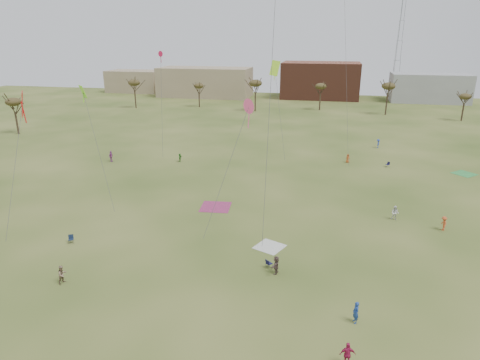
% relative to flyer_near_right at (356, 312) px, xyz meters
% --- Properties ---
extents(ground, '(260.00, 260.00, 0.00)m').
position_rel_flyer_near_right_xyz_m(ground, '(-12.18, 3.04, -0.89)').
color(ground, '#314916').
rests_on(ground, ground).
extents(flyer_near_right, '(0.63, 0.76, 1.77)m').
position_rel_flyer_near_right_xyz_m(flyer_near_right, '(0.00, 0.00, 0.00)').
color(flyer_near_right, navy).
rests_on(flyer_near_right, ground).
extents(spectator_fore_a, '(1.10, 0.60, 1.77)m').
position_rel_flyer_near_right_xyz_m(spectator_fore_a, '(-0.71, -4.65, 0.00)').
color(spectator_fore_a, '#B51F52').
rests_on(spectator_fore_a, ground).
extents(spectator_fore_b, '(0.88, 0.99, 1.70)m').
position_rel_flyer_near_right_xyz_m(spectator_fore_b, '(-24.86, 0.12, -0.03)').
color(spectator_fore_b, '#896E57').
rests_on(spectator_fore_b, ground).
extents(spectator_fore_c, '(0.76, 1.67, 1.74)m').
position_rel_flyer_near_right_xyz_m(spectator_fore_c, '(-6.79, 5.67, -0.02)').
color(spectator_fore_c, brown).
rests_on(spectator_fore_c, ground).
extents(flyer_mid_b, '(0.71, 1.12, 1.65)m').
position_rel_flyer_near_right_xyz_m(flyer_mid_b, '(10.26, 18.60, -0.06)').
color(flyer_mid_b, '#C24E24').
rests_on(flyer_mid_b, ground).
extents(spectator_mid_d, '(0.50, 1.12, 1.89)m').
position_rel_flyer_near_right_xyz_m(spectator_mid_d, '(-39.38, 35.56, 0.06)').
color(spectator_mid_d, '#9C4190').
rests_on(spectator_mid_d, ground).
extents(spectator_mid_e, '(1.02, 0.90, 1.74)m').
position_rel_flyer_near_right_xyz_m(spectator_mid_e, '(5.33, 20.39, -0.02)').
color(spectator_mid_e, silver).
rests_on(spectator_mid_e, ground).
extents(flyer_far_a, '(0.61, 1.38, 1.44)m').
position_rel_flyer_near_right_xyz_m(flyer_far_a, '(-27.76, 38.06, -0.17)').
color(flyer_far_a, '#377E2A').
rests_on(flyer_far_a, ground).
extents(flyer_far_b, '(0.88, 0.79, 1.50)m').
position_rel_flyer_near_right_xyz_m(flyer_far_b, '(0.50, 43.58, -0.13)').
color(flyer_far_b, '#B4501E').
rests_on(flyer_far_b, ground).
extents(flyer_far_c, '(0.74, 1.16, 1.70)m').
position_rel_flyer_near_right_xyz_m(flyer_far_c, '(6.45, 55.10, -0.03)').
color(flyer_far_c, '#22399F').
rests_on(flyer_far_c, ground).
extents(blanket_cream, '(3.52, 3.52, 0.03)m').
position_rel_flyer_near_right_xyz_m(blanket_cream, '(-8.10, 10.59, -0.88)').
color(blanket_cream, silver).
rests_on(blanket_cream, ground).
extents(blanket_plum, '(4.02, 4.02, 0.03)m').
position_rel_flyer_near_right_xyz_m(blanket_plum, '(-16.37, 19.70, -0.88)').
color(blanket_plum, '#982F5E').
rests_on(blanket_plum, ground).
extents(blanket_olive, '(4.24, 4.24, 0.03)m').
position_rel_flyer_near_right_xyz_m(blanket_olive, '(18.36, 41.06, -0.88)').
color(blanket_olive, green).
rests_on(blanket_olive, ground).
extents(camp_chair_left, '(0.70, 0.72, 0.87)m').
position_rel_flyer_near_right_xyz_m(camp_chair_left, '(-28.58, 7.04, -0.63)').
color(camp_chair_left, '#142137').
rests_on(camp_chair_left, ground).
extents(camp_chair_center, '(0.73, 0.74, 0.87)m').
position_rel_flyer_near_right_xyz_m(camp_chair_center, '(-7.57, 6.55, -0.63)').
color(camp_chair_center, '#15153A').
rests_on(camp_chair_center, ground).
extents(camp_chair_right, '(0.74, 0.73, 0.87)m').
position_rel_flyer_near_right_xyz_m(camp_chair_right, '(6.90, 42.30, -0.63)').
color(camp_chair_right, '#171439').
rests_on(camp_chair_right, ground).
extents(kites_aloft, '(70.26, 39.67, 27.80)m').
position_rel_flyer_near_right_xyz_m(kites_aloft, '(-9.20, 26.83, 20.34)').
color(kites_aloft, '#B0F629').
rests_on(kites_aloft, ground).
extents(tree_line, '(117.44, 49.32, 8.91)m').
position_rel_flyer_near_right_xyz_m(tree_line, '(-15.03, 82.16, 6.20)').
color(tree_line, '#3A2B1E').
rests_on(tree_line, ground).
extents(building_tan, '(32.00, 14.00, 10.00)m').
position_rel_flyer_near_right_xyz_m(building_tan, '(-47.18, 118.04, 4.11)').
color(building_tan, '#937F60').
rests_on(building_tan, ground).
extents(building_brick, '(26.00, 16.00, 12.00)m').
position_rel_flyer_near_right_xyz_m(building_brick, '(-7.18, 123.04, 5.11)').
color(building_brick, brown).
rests_on(building_brick, ground).
extents(building_grey, '(24.00, 12.00, 9.00)m').
position_rel_flyer_near_right_xyz_m(building_grey, '(27.82, 121.04, 3.61)').
color(building_grey, gray).
rests_on(building_grey, ground).
extents(building_tan_west, '(20.00, 12.00, 8.00)m').
position_rel_flyer_near_right_xyz_m(building_tan_west, '(-77.18, 125.04, 3.11)').
color(building_tan_west, '#937F60').
rests_on(building_tan_west, ground).
extents(radio_tower, '(1.51, 1.72, 41.00)m').
position_rel_flyer_near_right_xyz_m(radio_tower, '(17.82, 128.04, 18.32)').
color(radio_tower, '#9EA3A8').
rests_on(radio_tower, ground).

